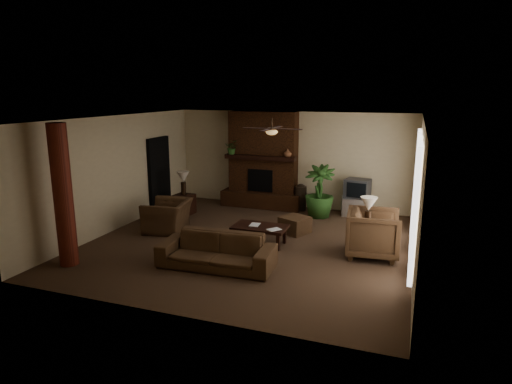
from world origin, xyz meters
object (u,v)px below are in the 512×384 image
at_px(lamp_right, 369,206).
at_px(side_table_right, 367,238).
at_px(floor_plant, 319,203).
at_px(side_table_left, 184,204).
at_px(lamp_left, 183,179).
at_px(ottoman, 295,225).
at_px(floor_vase, 301,195).
at_px(tv_stand, 357,206).
at_px(log_column, 63,196).
at_px(sofa, 216,246).
at_px(coffee_table, 260,228).
at_px(armchair_right, 373,231).
at_px(armchair_left, 168,211).

bearing_deg(lamp_right, side_table_right, 90.28).
relative_size(floor_plant, lamp_right, 2.20).
xyz_separation_m(side_table_left, lamp_left, (-0.02, 0.04, 0.73)).
height_order(ottoman, floor_vase, floor_vase).
bearing_deg(tv_stand, floor_plant, -163.41).
relative_size(log_column, sofa, 1.24).
height_order(tv_stand, side_table_left, side_table_left).
height_order(coffee_table, floor_plant, floor_plant).
height_order(armchair_right, coffee_table, armchair_right).
relative_size(coffee_table, side_table_right, 2.18).
bearing_deg(armchair_left, lamp_right, 81.39).
relative_size(armchair_right, floor_vase, 1.40).
bearing_deg(sofa, lamp_right, 32.29).
bearing_deg(sofa, armchair_left, 137.76).
relative_size(armchair_right, floor_plant, 0.75).
distance_m(floor_plant, side_table_right, 2.71).
distance_m(armchair_left, floor_plant, 4.08).
bearing_deg(side_table_left, armchair_right, -16.32).
bearing_deg(floor_plant, tv_stand, 27.78).
relative_size(log_column, armchair_right, 2.60).
bearing_deg(tv_stand, sofa, -125.49).
relative_size(sofa, ottoman, 3.76).
relative_size(ottoman, lamp_right, 0.92).
height_order(lamp_left, side_table_right, lamp_left).
relative_size(ottoman, side_table_right, 1.09).
height_order(side_table_right, lamp_right, lamp_right).
bearing_deg(tv_stand, floor_vase, 168.82).
xyz_separation_m(ottoman, lamp_left, (-3.38, 0.64, 0.80)).
distance_m(floor_vase, floor_plant, 0.82).
height_order(floor_vase, side_table_left, floor_vase).
bearing_deg(armchair_right, tv_stand, 7.66).
height_order(tv_stand, floor_vase, floor_vase).
xyz_separation_m(log_column, coffee_table, (3.19, 2.39, -1.03)).
bearing_deg(ottoman, coffee_table, -116.36).
xyz_separation_m(log_column, side_table_right, (5.49, 2.80, -1.12)).
distance_m(log_column, side_table_right, 6.27).
xyz_separation_m(sofa, side_table_left, (-2.47, 3.19, -0.17)).
bearing_deg(lamp_right, lamp_left, 165.31).
bearing_deg(log_column, floor_vase, 59.04).
xyz_separation_m(armchair_left, lamp_left, (-0.38, 1.50, 0.50)).
distance_m(log_column, tv_stand, 7.52).
xyz_separation_m(coffee_table, lamp_left, (-2.86, 1.71, 0.63)).
bearing_deg(floor_plant, sofa, -105.36).
bearing_deg(sofa, side_table_right, 33.09).
distance_m(sofa, coffee_table, 1.57).
xyz_separation_m(floor_plant, lamp_right, (1.52, -2.30, 0.60)).
xyz_separation_m(sofa, lamp_right, (2.67, 1.88, 0.56)).
bearing_deg(lamp_left, lamp_right, -14.69).
height_order(ottoman, side_table_left, side_table_left).
bearing_deg(tv_stand, lamp_left, -173.62).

